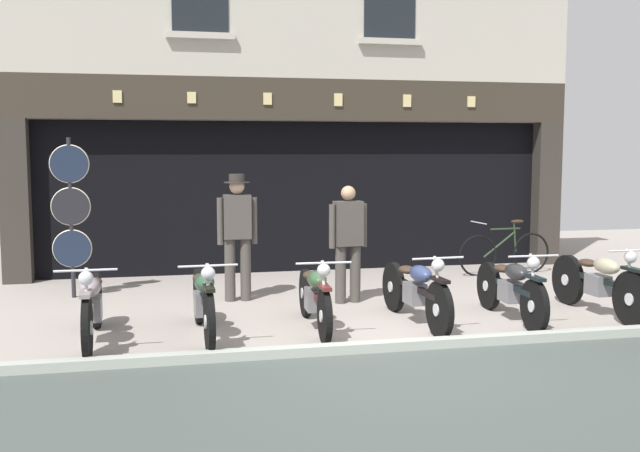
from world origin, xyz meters
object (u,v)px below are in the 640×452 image
at_px(motorcycle_center_right, 511,287).
at_px(shopkeeper_center, 348,239).
at_px(motorcycle_far_left, 92,304).
at_px(motorcycle_center, 416,289).
at_px(motorcycle_right, 599,282).
at_px(motorcycle_center_left, 315,295).
at_px(leaning_bicycle, 505,252).
at_px(motorcycle_left, 204,300).
at_px(tyre_sign_pole, 71,208).
at_px(salesman_left, 237,230).
at_px(advert_board_near, 419,181).

distance_m(motorcycle_center_right, shopkeeper_center, 2.31).
distance_m(motorcycle_far_left, motorcycle_center, 3.78).
height_order(motorcycle_right, shopkeeper_center, shopkeeper_center).
bearing_deg(shopkeeper_center, motorcycle_center_left, 52.86).
bearing_deg(leaning_bicycle, motorcycle_right, 169.96).
height_order(motorcycle_left, motorcycle_right, motorcycle_right).
relative_size(motorcycle_center_right, motorcycle_right, 0.95).
bearing_deg(tyre_sign_pole, motorcycle_left, -57.61).
height_order(motorcycle_center_left, motorcycle_center, motorcycle_center).
distance_m(motorcycle_center_left, tyre_sign_pole, 4.05).
bearing_deg(leaning_bicycle, motorcycle_center_right, 149.44).
xyz_separation_m(motorcycle_right, shopkeeper_center, (-2.95, 1.45, 0.46)).
height_order(motorcycle_center_left, tyre_sign_pole, tyre_sign_pole).
bearing_deg(motorcycle_center_right, motorcycle_right, -176.84).
bearing_deg(salesman_left, shopkeeper_center, 163.44).
bearing_deg(motorcycle_center_right, shopkeeper_center, -38.91).
height_order(motorcycle_center_right, shopkeeper_center, shopkeeper_center).
distance_m(motorcycle_center, salesman_left, 2.76).
bearing_deg(motorcycle_far_left, motorcycle_center, -179.33).
relative_size(motorcycle_left, motorcycle_center_right, 1.06).
bearing_deg(salesman_left, motorcycle_right, 157.30).
bearing_deg(motorcycle_center_left, motorcycle_left, 6.51).
bearing_deg(motorcycle_right, motorcycle_center_left, -2.44).
height_order(salesman_left, leaning_bicycle, salesman_left).
distance_m(motorcycle_right, shopkeeper_center, 3.32).
xyz_separation_m(motorcycle_far_left, advert_board_near, (5.35, 4.32, 1.11)).
distance_m(motorcycle_right, tyre_sign_pole, 7.26).
bearing_deg(motorcycle_center, motorcycle_center_left, -2.55).
height_order(motorcycle_right, advert_board_near, advert_board_near).
bearing_deg(motorcycle_far_left, leaning_bicycle, -154.57).
relative_size(motorcycle_left, motorcycle_center, 0.98).
bearing_deg(motorcycle_center, leaning_bicycle, -134.09).
relative_size(motorcycle_far_left, salesman_left, 1.16).
xyz_separation_m(motorcycle_center_right, salesman_left, (-3.19, 1.93, 0.58)).
distance_m(salesman_left, leaning_bicycle, 4.89).
distance_m(motorcycle_far_left, motorcycle_center_right, 5.00).
xyz_separation_m(motorcycle_right, advert_board_near, (-0.88, 4.30, 1.10)).
distance_m(motorcycle_center_left, shopkeeper_center, 1.66).
distance_m(motorcycle_far_left, leaning_bicycle, 7.23).
bearing_deg(leaning_bicycle, motorcycle_far_left, 110.74).
height_order(motorcycle_center_left, advert_board_near, advert_board_near).
bearing_deg(shopkeeper_center, motorcycle_far_left, 15.76).
height_order(motorcycle_far_left, motorcycle_left, motorcycle_left).
relative_size(motorcycle_right, salesman_left, 1.14).
relative_size(motorcycle_far_left, motorcycle_center_left, 1.08).
bearing_deg(salesman_left, advert_board_near, -145.34).
relative_size(motorcycle_left, advert_board_near, 2.02).
height_order(motorcycle_far_left, motorcycle_center_left, motorcycle_far_left).
bearing_deg(motorcycle_center_right, tyre_sign_pole, -23.98).
distance_m(salesman_left, tyre_sign_pole, 2.42).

